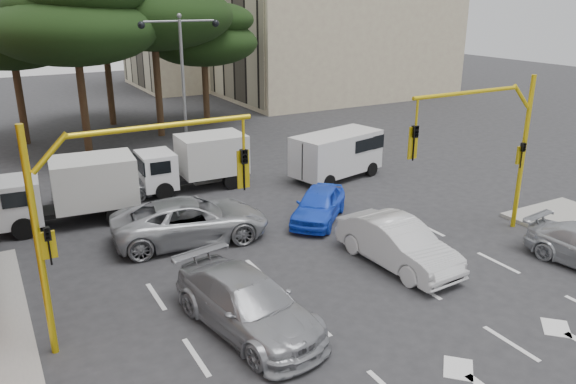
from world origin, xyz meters
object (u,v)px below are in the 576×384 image
Objects in this scene: box_truck_b at (194,163)px; van_white at (336,155)px; signal_mast_left at (111,199)px; car_silver_cross_b at (103,185)px; signal_mast_right at (493,137)px; car_silver_wagon at (248,304)px; car_silver_cross_a at (191,220)px; car_white_hatch at (398,243)px; car_blue_compact at (319,205)px; box_truck_a at (70,192)px; street_lamp_center at (182,65)px.

van_white is at bearing -104.42° from box_truck_b.
car_silver_cross_b is at bearing 80.69° from signal_mast_left.
signal_mast_right reaches higher than car_silver_wagon.
signal_mast_right reaches higher than car_silver_cross_a.
car_white_hatch is at bearing -34.43° from van_white.
car_blue_compact is (-0.18, 4.72, -0.11)m from car_white_hatch.
signal_mast_right is 11.49m from car_silver_cross_a.
car_silver_cross_a is at bearing -80.18° from van_white.
van_white is (-0.84, 8.77, -2.71)m from signal_mast_right.
car_blue_compact is 0.86× the size of van_white.
car_silver_wagon is (-5.92, -5.79, 0.08)m from car_blue_compact.
box_truck_a is at bearing 146.27° from signal_mast_right.
car_blue_compact is 5.85m from van_white.
car_silver_cross_a is at bearing 153.08° from signal_mast_right.
car_white_hatch is (2.34, -14.38, -4.63)m from street_lamp_center.
signal_mast_left is 9.66m from car_white_hatch.
signal_mast_left is at bearing 178.43° from car_silver_cross_b.
car_white_hatch is at bearing -162.56° from box_truck_b.
car_silver_cross_a reaches higher than car_silver_wagon.
signal_mast_right reaches higher than box_truck_a.
signal_mast_right is 1.13× the size of car_silver_wagon.
signal_mast_left reaches higher than box_truck_a.
box_truck_b is at bearing -13.29° from car_silver_cross_a.
car_white_hatch is at bearing -131.33° from box_truck_a.
signal_mast_left is at bearing 151.21° from car_silver_cross_a.
car_silver_cross_b is at bearing 137.00° from signal_mast_right.
car_blue_compact is 0.75× the size of box_truck_a.
box_truck_a is at bearing -143.12° from street_lamp_center.
signal_mast_right reaches higher than van_white.
car_blue_compact is at bearing -125.16° from car_silver_cross_b.
car_silver_cross_a is (-9.87, 5.01, -3.08)m from signal_mast_right.
car_silver_cross_a is at bearing 73.81° from car_silver_wagon.
signal_mast_left reaches higher than box_truck_b.
box_truck_b is at bearing 102.66° from car_white_hatch.
car_blue_compact is 9.77m from car_silver_cross_b.
signal_mast_left reaches higher than car_silver_wagon.
signal_mast_right is at bearing 2.97° from car_blue_compact.
box_truck_b reaches higher than car_white_hatch.
street_lamp_center reaches higher than signal_mast_left.
street_lamp_center reaches higher than car_silver_wagon.
signal_mast_left is (-13.61, 0.00, 0.00)m from signal_mast_right.
car_silver_cross_a reaches higher than car_blue_compact.
car_silver_wagon reaches higher than car_blue_compact.
street_lamp_center reaches higher than car_silver_cross_b.
van_white reaches higher than car_silver_cross_b.
car_white_hatch is 0.90× the size of box_truck_a.
car_white_hatch is at bearing -126.88° from car_silver_cross_a.
box_truck_a is at bearing 95.64° from car_silver_wagon.
street_lamp_center is 15.28m from car_white_hatch.
street_lamp_center is at bearing -48.37° from box_truck_a.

